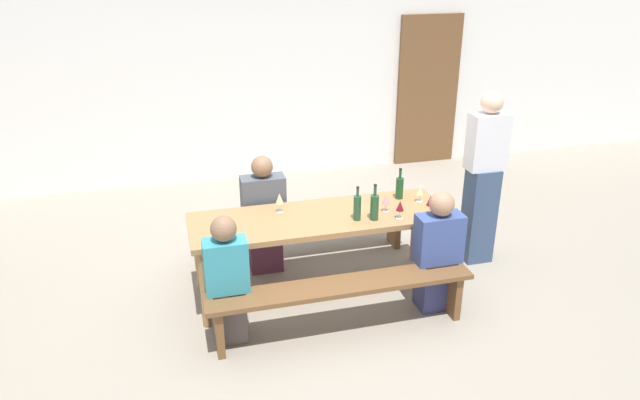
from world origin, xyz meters
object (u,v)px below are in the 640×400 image
at_px(bench_far, 303,224).
at_px(wine_bottle_0, 400,187).
at_px(bench_near, 342,293).
at_px(wine_glass_4, 279,199).
at_px(wine_bottle_2, 357,207).
at_px(wooden_door, 428,91).
at_px(wine_glass_1, 430,201).
at_px(wine_glass_3, 420,190).
at_px(seated_guest_far_0, 264,217).
at_px(seated_guest_near_0, 227,282).
at_px(seated_guest_near_1, 437,254).
at_px(tasting_table, 320,224).
at_px(wine_bottle_1, 374,207).
at_px(wine_glass_2, 386,200).
at_px(wine_glass_0, 400,206).
at_px(standing_host, 483,181).

xyz_separation_m(bench_far, wine_bottle_0, (0.82, -0.48, 0.50)).
distance_m(bench_near, wine_glass_4, 1.04).
bearing_deg(bench_near, wine_bottle_2, 60.52).
bearing_deg(wine_bottle_0, wine_bottle_2, -146.67).
relative_size(wooden_door, wine_glass_1, 11.52).
relative_size(wine_glass_3, seated_guest_far_0, 0.14).
relative_size(wine_glass_4, seated_guest_near_0, 0.17).
xyz_separation_m(wooden_door, wine_glass_1, (-1.46, -3.29, -0.17)).
distance_m(wine_glass_4, seated_guest_near_1, 1.45).
xyz_separation_m(tasting_table, wine_glass_1, (0.94, -0.22, 0.21)).
xyz_separation_m(seated_guest_near_0, seated_guest_far_0, (0.47, 1.04, 0.03)).
bearing_deg(wine_glass_3, wine_bottle_1, -154.08).
height_order(wine_bottle_1, wine_glass_2, wine_bottle_1).
bearing_deg(tasting_table, wine_glass_3, 4.04).
xyz_separation_m(tasting_table, wine_bottle_2, (0.29, -0.16, 0.20)).
bearing_deg(bench_far, bench_near, -90.00).
bearing_deg(bench_near, wine_bottle_1, 47.78).
distance_m(wine_glass_0, wine_glass_4, 1.06).
distance_m(wine_glass_0, wine_glass_3, 0.44).
xyz_separation_m(wine_glass_2, seated_guest_near_1, (0.31, -0.46, -0.34)).
xyz_separation_m(bench_near, seated_guest_far_0, (-0.41, 1.19, 0.19)).
height_order(bench_far, seated_guest_near_0, seated_guest_near_0).
bearing_deg(seated_guest_near_1, bench_far, 37.00).
relative_size(wine_glass_1, standing_host, 0.11).
bearing_deg(wine_glass_1, seated_guest_far_0, 151.19).
xyz_separation_m(wine_glass_0, standing_host, (1.02, 0.40, -0.02)).
bearing_deg(wine_bottle_0, wine_glass_3, -38.31).
xyz_separation_m(wine_bottle_0, seated_guest_far_0, (-1.23, 0.33, -0.31)).
bearing_deg(wine_bottle_2, seated_guest_far_0, 135.85).
relative_size(wooden_door, tasting_table, 0.92).
relative_size(wine_bottle_0, wine_glass_4, 1.64).
height_order(bench_near, wine_glass_0, wine_glass_0).
relative_size(wine_bottle_2, seated_guest_near_0, 0.28).
height_order(wooden_door, bench_near, wooden_door).
height_order(seated_guest_near_0, standing_host, standing_host).
distance_m(wine_glass_3, wine_glass_4, 1.30).
bearing_deg(tasting_table, standing_host, 5.67).
bearing_deg(standing_host, seated_guest_far_0, -9.62).
distance_m(seated_guest_near_0, standing_host, 2.67).
distance_m(wine_bottle_0, wine_bottle_2, 0.64).
relative_size(wine_bottle_0, standing_host, 0.17).
bearing_deg(tasting_table, wine_glass_4, 153.08).
relative_size(seated_guest_near_0, standing_host, 0.63).
relative_size(bench_far, seated_guest_near_1, 2.00).
relative_size(tasting_table, wine_glass_0, 14.03).
bearing_deg(bench_near, tasting_table, 90.00).
bearing_deg(standing_host, wine_glass_1, 28.04).
distance_m(wine_glass_4, standing_host, 2.00).
bearing_deg(wine_glass_4, wine_glass_0, -21.94).
bearing_deg(seated_guest_far_0, wine_glass_3, 71.94).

